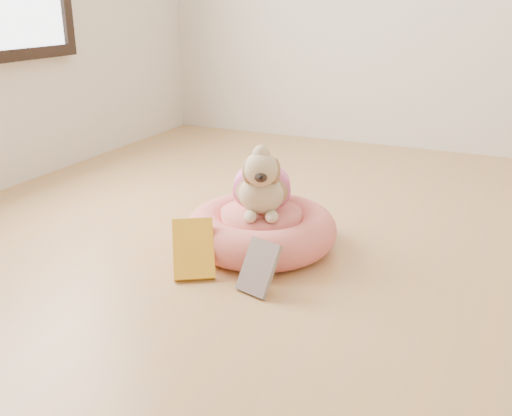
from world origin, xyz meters
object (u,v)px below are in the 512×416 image
at_px(dog, 262,174).
at_px(book_yellow, 193,249).
at_px(book_white, 259,267).
at_px(pet_bed, 261,229).

distance_m(dog, book_yellow, 0.41).
bearing_deg(book_white, book_yellow, -168.57).
bearing_deg(dog, pet_bed, -95.23).
bearing_deg(book_yellow, book_white, -35.86).
bearing_deg(dog, book_white, -90.27).
distance_m(dog, book_white, 0.44).
bearing_deg(pet_bed, dog, 107.68).
xyz_separation_m(pet_bed, book_yellow, (-0.12, -0.32, 0.02)).
height_order(pet_bed, dog, dog).
distance_m(pet_bed, book_white, 0.37).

